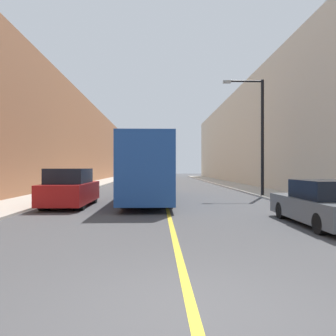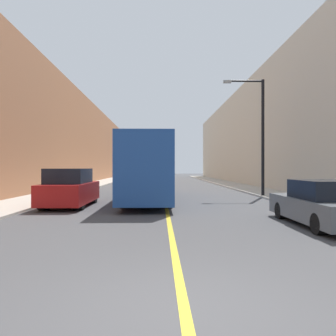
% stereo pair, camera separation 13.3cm
% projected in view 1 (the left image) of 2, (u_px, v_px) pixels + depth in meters
% --- Properties ---
extents(ground_plane, '(200.00, 200.00, 0.00)m').
position_uv_depth(ground_plane, '(193.00, 312.00, 4.32)').
color(ground_plane, '#474749').
extents(sidewalk_left, '(2.95, 72.00, 0.11)m').
position_uv_depth(sidewalk_left, '(89.00, 185.00, 34.06)').
color(sidewalk_left, '#B2AA9E').
rests_on(sidewalk_left, ground).
extents(sidewalk_right, '(2.95, 72.00, 0.11)m').
position_uv_depth(sidewalk_right, '(233.00, 185.00, 34.56)').
color(sidewalk_right, '#B2AA9E').
rests_on(sidewalk_right, ground).
extents(building_row_left, '(4.00, 72.00, 10.41)m').
position_uv_depth(building_row_left, '(55.00, 136.00, 33.94)').
color(building_row_left, '#B2724C').
rests_on(building_row_left, ground).
extents(building_row_right, '(4.00, 72.00, 11.32)m').
position_uv_depth(building_row_right, '(266.00, 132.00, 34.67)').
color(building_row_right, beige).
rests_on(building_row_right, ground).
extents(road_center_line, '(0.16, 72.00, 0.01)m').
position_uv_depth(road_center_line, '(162.00, 186.00, 34.31)').
color(road_center_line, gold).
rests_on(road_center_line, ground).
extents(bus, '(2.49, 12.83, 3.47)m').
position_uv_depth(bus, '(149.00, 169.00, 19.49)').
color(bus, '#1E4793').
rests_on(bus, ground).
extents(parked_suv_left, '(1.98, 4.79, 1.87)m').
position_uv_depth(parked_suv_left, '(70.00, 189.00, 16.02)').
color(parked_suv_left, maroon).
rests_on(parked_suv_left, ground).
extents(car_right_near, '(1.87, 4.72, 1.50)m').
position_uv_depth(car_right_near, '(324.00, 205.00, 10.75)').
color(car_right_near, '#51565B').
rests_on(car_right_near, ground).
extents(street_lamp_right, '(2.69, 0.24, 7.53)m').
position_uv_depth(street_lamp_right, '(259.00, 129.00, 21.35)').
color(street_lamp_right, black).
rests_on(street_lamp_right, sidewalk_right).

